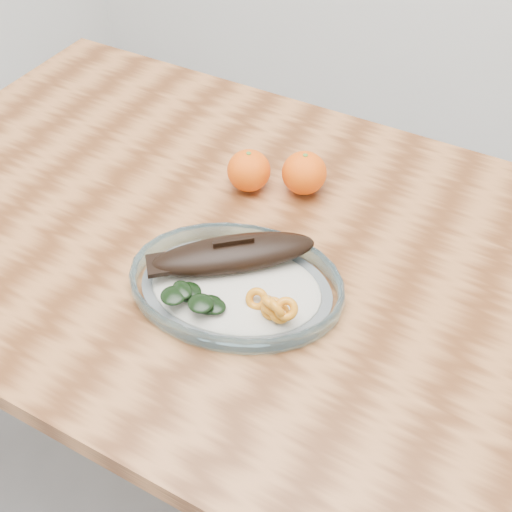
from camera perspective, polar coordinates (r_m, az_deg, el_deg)
name	(u,v)px	position (r m, az deg, el deg)	size (l,w,h in m)	color
ground	(229,452)	(1.64, -2.44, -17.00)	(3.00, 3.00, 0.00)	slate
dining_table	(217,269)	(1.10, -3.47, -1.13)	(1.20, 0.80, 0.75)	#5D3116
plated_meal	(236,282)	(0.92, -1.81, -2.33)	(0.68, 0.68, 0.08)	white
orange_left	(249,171)	(1.08, -0.64, 7.61)	(0.07, 0.07, 0.07)	#FF4405
orange_right	(304,173)	(1.08, 4.31, 7.38)	(0.07, 0.07, 0.07)	#FF4405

